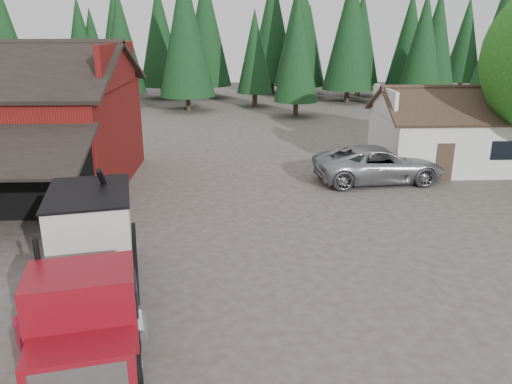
{
  "coord_description": "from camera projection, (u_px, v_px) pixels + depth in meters",
  "views": [
    {
      "loc": [
        0.68,
        -14.79,
        7.68
      ],
      "look_at": [
        1.37,
        2.99,
        1.8
      ],
      "focal_mm": 35.0,
      "sensor_mm": 36.0,
      "label": 1
    }
  ],
  "objects": [
    {
      "name": "ground",
      "position": [
        218.0,
        273.0,
        16.42
      ],
      "size": [
        120.0,
        120.0,
        0.0
      ],
      "primitive_type": "plane",
      "color": "#493F39",
      "rests_on": "ground"
    },
    {
      "name": "red_barn",
      "position": [
        0.0,
        134.0,
        24.56
      ],
      "size": [
        12.8,
        13.63,
        7.18
      ],
      "color": "maroon",
      "rests_on": "ground"
    },
    {
      "name": "farmhouse",
      "position": [
        451.0,
        137.0,
        28.71
      ],
      "size": [
        8.6,
        6.42,
        4.65
      ],
      "color": "silver",
      "rests_on": "ground"
    },
    {
      "name": "conifer_backdrop",
      "position": [
        230.0,
        99.0,
        56.27
      ],
      "size": [
        76.0,
        16.0,
        16.0
      ],
      "primitive_type": null,
      "color": "black",
      "rests_on": "ground"
    },
    {
      "name": "near_pine_b",
      "position": [
        297.0,
        49.0,
        43.26
      ],
      "size": [
        3.96,
        3.96,
        10.4
      ],
      "color": "#382619",
      "rests_on": "ground"
    },
    {
      "name": "near_pine_c",
      "position": [
        503.0,
        38.0,
        39.74
      ],
      "size": [
        4.84,
        4.84,
        12.4
      ],
      "color": "#382619",
      "rests_on": "ground"
    },
    {
      "name": "near_pine_d",
      "position": [
        185.0,
        31.0,
        46.21
      ],
      "size": [
        5.28,
        5.28,
        13.4
      ],
      "color": "#382619",
      "rests_on": "ground"
    },
    {
      "name": "feed_truck",
      "position": [
        91.0,
        263.0,
        13.08
      ],
      "size": [
        3.99,
        8.82,
        3.85
      ],
      "rotation": [
        0.0,
        0.0,
        0.21
      ],
      "color": "black",
      "rests_on": "ground"
    },
    {
      "name": "silver_car",
      "position": [
        379.0,
        164.0,
        25.91
      ],
      "size": [
        6.96,
        3.77,
        1.85
      ],
      "primitive_type": "imported",
      "rotation": [
        0.0,
        0.0,
        1.68
      ],
      "color": "#97989E",
      "rests_on": "ground"
    },
    {
      "name": "equip_box",
      "position": [
        32.0,
        334.0,
        12.64
      ],
      "size": [
        1.17,
        1.3,
        0.6
      ],
      "primitive_type": "cube",
      "rotation": [
        0.0,
        0.0,
        0.55
      ],
      "color": "maroon",
      "rests_on": "ground"
    }
  ]
}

